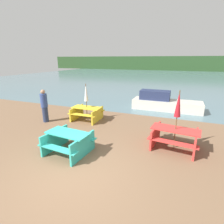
% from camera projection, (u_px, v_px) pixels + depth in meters
% --- Properties ---
extents(ground_plane, '(60.00, 60.00, 0.00)m').
position_uv_depth(ground_plane, '(75.00, 174.00, 5.13)').
color(ground_plane, brown).
extents(water, '(60.00, 50.00, 0.00)m').
position_uv_depth(water, '(167.00, 77.00, 32.99)').
color(water, slate).
rests_on(water, ground_plane).
extents(far_treeline, '(80.00, 1.60, 4.00)m').
position_uv_depth(far_treeline, '(173.00, 63.00, 50.20)').
color(far_treeline, '#284723').
rests_on(far_treeline, water).
extents(picnic_table_teal, '(1.64, 1.50, 0.78)m').
position_uv_depth(picnic_table_teal, '(68.00, 141.00, 6.21)').
color(picnic_table_teal, '#33B7A8').
rests_on(picnic_table_teal, ground_plane).
extents(picnic_table_red, '(1.87, 1.56, 0.77)m').
position_uv_depth(picnic_table_red, '(175.00, 136.00, 6.55)').
color(picnic_table_red, red).
rests_on(picnic_table_red, ground_plane).
extents(picnic_table_yellow, '(1.60, 1.41, 0.73)m').
position_uv_depth(picnic_table_yellow, '(87.00, 112.00, 9.60)').
color(picnic_table_yellow, yellow).
rests_on(picnic_table_yellow, ground_plane).
extents(umbrella_crimson, '(0.23, 0.23, 2.21)m').
position_uv_depth(umbrella_crimson, '(178.00, 105.00, 6.19)').
color(umbrella_crimson, brown).
rests_on(umbrella_crimson, ground_plane).
extents(umbrella_white, '(0.22, 0.22, 2.01)m').
position_uv_depth(umbrella_white, '(86.00, 93.00, 9.29)').
color(umbrella_white, brown).
rests_on(umbrella_white, ground_plane).
extents(boat, '(4.39, 1.36, 1.24)m').
position_uv_depth(boat, '(164.00, 103.00, 11.57)').
color(boat, beige).
rests_on(boat, water).
extents(person, '(0.35, 0.35, 1.74)m').
position_uv_depth(person, '(44.00, 106.00, 9.20)').
color(person, '#283351').
rests_on(person, ground_plane).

